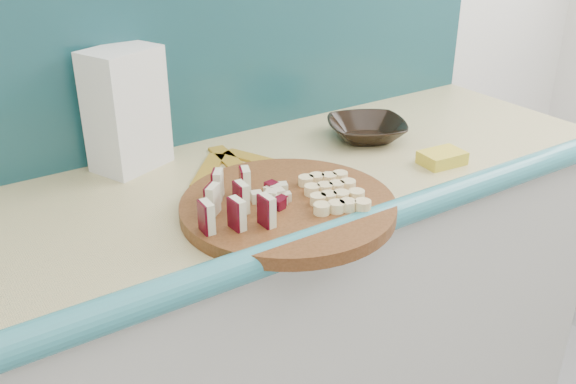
% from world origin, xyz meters
% --- Properties ---
extents(kitchen_counter, '(2.20, 0.63, 0.91)m').
position_xyz_m(kitchen_counter, '(0.10, 1.50, 0.46)').
color(kitchen_counter, silver).
rests_on(kitchen_counter, ground).
extents(backsplash, '(2.20, 0.02, 0.50)m').
position_xyz_m(backsplash, '(0.10, 1.79, 1.16)').
color(backsplash, teal).
rests_on(backsplash, kitchen_counter).
extents(cutting_board, '(0.56, 0.56, 0.03)m').
position_xyz_m(cutting_board, '(0.25, 1.32, 0.92)').
color(cutting_board, '#49250F').
rests_on(cutting_board, kitchen_counter).
extents(apple_wedges, '(0.16, 0.19, 0.06)m').
position_xyz_m(apple_wedges, '(0.14, 1.34, 0.97)').
color(apple_wedges, beige).
rests_on(apple_wedges, cutting_board).
extents(apple_chunks, '(0.07, 0.08, 0.02)m').
position_xyz_m(apple_chunks, '(0.23, 1.33, 0.95)').
color(apple_chunks, beige).
rests_on(apple_chunks, cutting_board).
extents(banana_slices, '(0.15, 0.18, 0.02)m').
position_xyz_m(banana_slices, '(0.34, 1.29, 0.95)').
color(banana_slices, '#F5D996').
rests_on(banana_slices, cutting_board).
extents(brown_bowl, '(0.26, 0.26, 0.05)m').
position_xyz_m(brown_bowl, '(0.65, 1.55, 0.93)').
color(brown_bowl, black).
rests_on(brown_bowl, kitchen_counter).
extents(flour_bag, '(0.19, 0.17, 0.28)m').
position_xyz_m(flour_bag, '(0.08, 1.72, 1.05)').
color(flour_bag, white).
rests_on(flour_bag, kitchen_counter).
extents(sponge, '(0.11, 0.08, 0.03)m').
position_xyz_m(sponge, '(0.69, 1.33, 0.93)').
color(sponge, gold).
rests_on(sponge, kitchen_counter).
extents(banana_peel, '(0.26, 0.22, 0.01)m').
position_xyz_m(banana_peel, '(0.28, 1.60, 0.91)').
color(banana_peel, gold).
rests_on(banana_peel, kitchen_counter).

